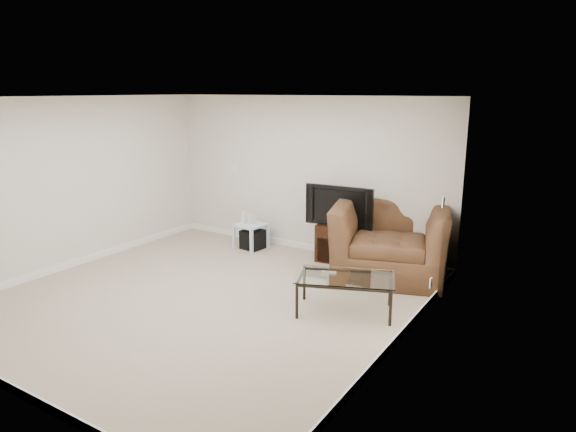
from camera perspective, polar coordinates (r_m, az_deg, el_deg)
The scene contains 18 objects.
floor at distance 6.69m, azimuth -9.24°, elevation -9.07°, with size 5.00×5.00×0.00m, color tan.
ceiling at distance 6.17m, azimuth -10.15°, elevation 12.86°, with size 5.00×5.00×0.00m, color white.
wall_back at distance 8.31m, azimuth 1.83°, elevation 4.61°, with size 5.00×0.02×2.50m, color silver.
wall_left at distance 8.16m, azimuth -22.97°, elevation 3.35°, with size 0.02×5.00×2.50m, color silver.
wall_right at distance 5.05m, azimuth 12.14°, elevation -1.79°, with size 0.02×5.00×2.50m, color silver.
plate_back at distance 9.07m, azimuth -5.90°, elevation 5.33°, with size 0.12×0.02×0.12m, color white.
plate_right_switch at distance 6.54m, azimuth 16.88°, elevation 1.48°, with size 0.02×0.09×0.13m, color white.
plate_right_outlet at distance 6.53m, azimuth 15.58°, elevation -7.17°, with size 0.02×0.08×0.12m, color white.
tv_stand at distance 7.97m, azimuth 5.93°, elevation -2.95°, with size 0.70×0.48×0.58m, color black, non-canonical shape.
dvd_player at distance 7.88m, azimuth 5.88°, elevation -1.67°, with size 0.36×0.25×0.05m, color black.
television at distance 7.79m, azimuth 5.97°, elevation 1.23°, with size 1.00×0.20×0.62m, color black.
side_table at distance 8.57m, azimuth -4.14°, elevation -2.24°, with size 0.44×0.44×0.42m, color silver, non-canonical shape.
subwoofer at distance 8.59m, azimuth -3.93°, elevation -2.64°, with size 0.33×0.33×0.33m, color black.
game_console at distance 8.55m, azimuth -4.78°, elevation -0.15°, with size 0.04×0.14×0.19m, color white.
game_case at distance 8.45m, azimuth -4.00°, elevation -0.40°, with size 0.04×0.12×0.17m, color silver.
recliner at distance 7.33m, azimuth 11.29°, elevation -1.40°, with size 1.58×1.02×1.38m, color #4D3122.
coffee_table at distance 6.19m, azimuth 6.34°, elevation -8.64°, with size 1.14×0.65×0.45m, color black, non-canonical shape.
remote at distance 6.19m, azimuth 4.55°, elevation -6.26°, with size 0.18×0.05×0.02m, color #B2B2B7.
Camera 1 is at (4.12, -4.59, 2.58)m, focal length 32.00 mm.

